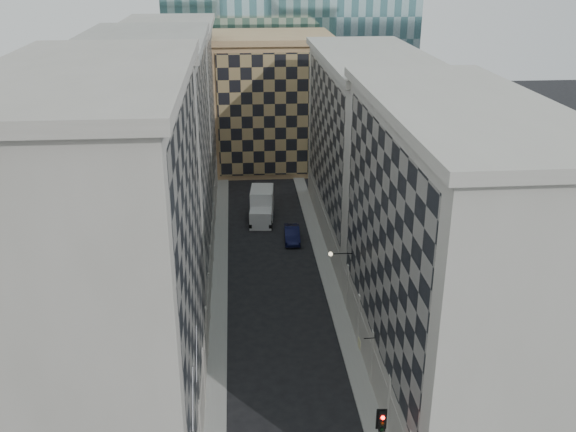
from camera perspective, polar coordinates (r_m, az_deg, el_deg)
sidewalk_west at (r=60.59m, az=-6.11°, el=-6.46°), size 1.50×100.00×0.15m
sidewalk_east at (r=61.15m, az=3.82°, el=-6.08°), size 1.50×100.00×0.15m
bldg_left_a at (r=39.02m, az=-15.58°, el=-4.90°), size 10.80×22.80×23.70m
bldg_left_b at (r=59.37m, az=-11.96°, el=4.39°), size 10.80×22.80×22.70m
bldg_left_c at (r=80.60m, az=-10.19°, el=8.87°), size 10.80×22.80×21.70m
bldg_right_a at (r=44.80m, az=14.12°, el=-3.22°), size 10.80×26.80×20.70m
bldg_right_b at (r=69.37m, az=7.23°, el=6.03°), size 10.80×28.80×19.70m
tan_block at (r=93.27m, az=-1.45°, el=10.16°), size 16.80×14.80×18.80m
flagpoles_left at (r=36.09m, az=-8.30°, el=-13.81°), size 0.10×6.33×2.33m
bracket_lamp at (r=52.96m, az=4.00°, el=-3.38°), size 1.98×0.36×0.36m
traffic_light at (r=39.28m, az=8.29°, el=-18.38°), size 0.62×0.54×4.92m
box_truck at (r=75.25m, az=-2.35°, el=0.81°), size 3.20×6.62×3.51m
dark_car at (r=69.80m, az=0.36°, el=-1.63°), size 1.81×4.71×1.53m
shop_sign at (r=46.06m, az=6.43°, el=-11.15°), size 1.13×0.69×0.77m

